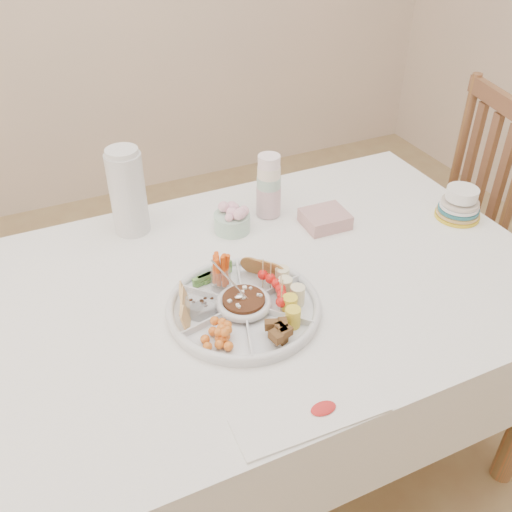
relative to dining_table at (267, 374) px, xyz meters
name	(u,v)px	position (x,y,z in m)	size (l,w,h in m)	color
floor	(266,448)	(0.00, 0.00, -0.38)	(4.00, 4.00, 0.00)	tan
dining_table	(267,374)	(0.00, 0.00, 0.00)	(1.52, 1.02, 0.76)	white
chair	(428,228)	(0.82, 0.29, 0.14)	(0.44, 0.44, 1.05)	olive
party_tray	(244,305)	(-0.12, -0.10, 0.40)	(0.38, 0.38, 0.04)	white
bean_dip	(244,303)	(-0.12, -0.10, 0.41)	(0.11, 0.11, 0.04)	#572D0F
tortillas	(264,269)	(-0.02, -0.01, 0.42)	(0.09, 0.09, 0.06)	#9B5D26
carrot_cucumber	(214,267)	(-0.15, 0.03, 0.44)	(0.10, 0.10, 0.10)	#DD4C0F
pita_raisins	(191,303)	(-0.24, -0.06, 0.42)	(0.11, 0.11, 0.06)	tan
cherries	(221,335)	(-0.21, -0.19, 0.42)	(0.10, 0.10, 0.04)	#CF7138
granola_chunks	(277,330)	(-0.09, -0.22, 0.42)	(0.09, 0.09, 0.04)	brown
banana_tomato	(296,290)	(0.01, -0.14, 0.44)	(0.12, 0.12, 0.10)	#FFE79C
cup_stack	(269,185)	(0.14, 0.30, 0.48)	(0.08, 0.08, 0.21)	silver
thermos	(127,191)	(-0.27, 0.39, 0.52)	(0.10, 0.10, 0.27)	silver
flower_bowl	(232,218)	(0.00, 0.26, 0.42)	(0.11, 0.11, 0.08)	silver
napkin_stack	(325,219)	(0.27, 0.16, 0.40)	(0.13, 0.12, 0.04)	tan
plate_stack	(460,205)	(0.67, 0.03, 0.42)	(0.14, 0.14, 0.09)	yellow
placemat	(310,415)	(-0.12, -0.45, 0.38)	(0.33, 0.11, 0.01)	white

